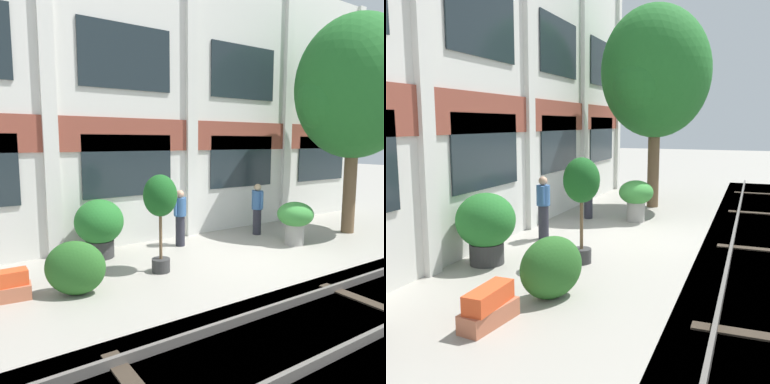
% 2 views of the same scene
% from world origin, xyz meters
% --- Properties ---
extents(ground_plane, '(80.00, 80.00, 0.00)m').
position_xyz_m(ground_plane, '(0.00, 0.00, 0.00)').
color(ground_plane, '#9E998E').
extents(apartment_facade, '(16.79, 0.64, 8.31)m').
position_xyz_m(apartment_facade, '(0.00, 3.14, 4.13)').
color(apartment_facade, silver).
rests_on(apartment_facade, ground).
extents(rail_tracks, '(24.43, 2.80, 0.43)m').
position_xyz_m(rail_tracks, '(-0.00, -3.14, -0.13)').
color(rail_tracks, '#423F3A').
rests_on(rail_tracks, ground).
extents(broadleaf_tree, '(3.84, 3.66, 6.75)m').
position_xyz_m(broadleaf_tree, '(4.45, 0.43, 4.46)').
color(broadleaf_tree, brown).
rests_on(broadleaf_tree, ground).
extents(potted_plant_fluted_column, '(1.22, 1.22, 1.48)m').
position_xyz_m(potted_plant_fluted_column, '(-3.17, 2.24, 0.84)').
color(potted_plant_fluted_column, '#333333').
rests_on(potted_plant_fluted_column, ground).
extents(potted_plant_square_trough, '(1.03, 0.48, 0.56)m').
position_xyz_m(potted_plant_square_trough, '(-5.58, 0.64, 0.26)').
color(potted_plant_square_trough, '#B76647').
rests_on(potted_plant_square_trough, ground).
extents(potted_plant_tall_urn, '(0.75, 0.75, 2.20)m').
position_xyz_m(potted_plant_tall_urn, '(-2.39, 0.44, 1.59)').
color(potted_plant_tall_urn, '#333333').
rests_on(potted_plant_tall_urn, ground).
extents(potted_plant_ribbed_drum, '(1.01, 1.01, 1.22)m').
position_xyz_m(potted_plant_ribbed_drum, '(1.91, 0.38, 0.76)').
color(potted_plant_ribbed_drum, gray).
rests_on(potted_plant_ribbed_drum, ground).
extents(resident_by_doorway, '(0.34, 0.53, 1.61)m').
position_xyz_m(resident_by_doorway, '(1.81, 1.84, 0.86)').
color(resident_by_doorway, '#282833').
rests_on(resident_by_doorway, ground).
extents(resident_watching_tracks, '(0.50, 0.34, 1.58)m').
position_xyz_m(resident_watching_tracks, '(-0.92, 2.03, 0.84)').
color(resident_watching_tracks, '#282833').
rests_on(resident_watching_tracks, ground).
extents(topiary_hedge, '(1.35, 1.19, 1.05)m').
position_xyz_m(topiary_hedge, '(-4.35, 0.21, 0.52)').
color(topiary_hedge, '#286023').
rests_on(topiary_hedge, ground).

